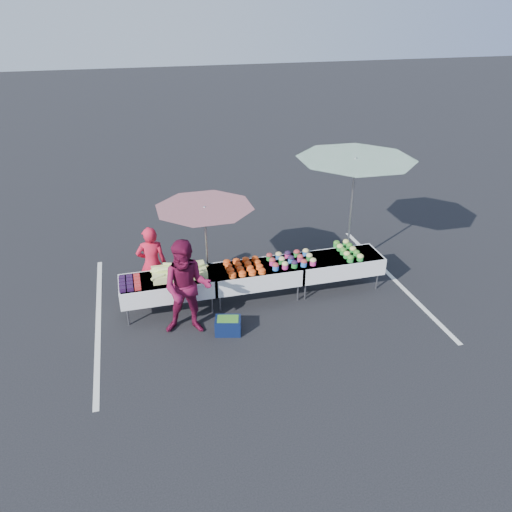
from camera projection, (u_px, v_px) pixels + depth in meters
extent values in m
plane|color=black|center=(256.00, 298.00, 10.49)|extent=(80.00, 80.00, 0.00)
cube|color=silver|center=(98.00, 321.00, 9.76)|extent=(0.10, 5.00, 0.00)
cube|color=silver|center=(393.00, 278.00, 11.22)|extent=(0.10, 5.00, 0.00)
cube|color=white|center=(167.00, 279.00, 9.74)|extent=(1.80, 0.75, 0.04)
cube|color=white|center=(168.00, 286.00, 9.82)|extent=(1.86, 0.81, 0.36)
cylinder|color=slate|center=(128.00, 316.00, 9.55)|extent=(0.04, 0.04, 0.39)
cylinder|color=slate|center=(127.00, 300.00, 10.05)|extent=(0.04, 0.04, 0.39)
cylinder|color=slate|center=(212.00, 304.00, 9.92)|extent=(0.04, 0.04, 0.39)
cylinder|color=slate|center=(207.00, 289.00, 10.43)|extent=(0.04, 0.04, 0.39)
cube|color=white|center=(256.00, 268.00, 10.15)|extent=(1.80, 0.75, 0.04)
cube|color=white|center=(256.00, 275.00, 10.23)|extent=(1.86, 0.81, 0.36)
cylinder|color=slate|center=(220.00, 303.00, 9.96)|extent=(0.04, 0.04, 0.39)
cylinder|color=slate|center=(215.00, 288.00, 10.46)|extent=(0.04, 0.04, 0.39)
cylinder|color=slate|center=(298.00, 292.00, 10.33)|extent=(0.04, 0.04, 0.39)
cylinder|color=slate|center=(289.00, 278.00, 10.84)|extent=(0.04, 0.04, 0.39)
cube|color=white|center=(338.00, 257.00, 10.56)|extent=(1.80, 0.75, 0.04)
cube|color=white|center=(337.00, 264.00, 10.64)|extent=(1.86, 0.81, 0.36)
cylinder|color=slate|center=(305.00, 291.00, 10.37)|extent=(0.04, 0.04, 0.39)
cylinder|color=slate|center=(296.00, 277.00, 10.87)|extent=(0.04, 0.04, 0.39)
cylinder|color=slate|center=(377.00, 281.00, 10.74)|extent=(0.04, 0.04, 0.39)
cylinder|color=slate|center=(365.00, 268.00, 11.25)|extent=(0.04, 0.04, 0.39)
cube|color=black|center=(122.00, 289.00, 9.29)|extent=(0.12, 0.12, 0.08)
cube|color=black|center=(122.00, 286.00, 9.41)|extent=(0.12, 0.12, 0.08)
cube|color=black|center=(122.00, 282.00, 9.53)|extent=(0.12, 0.12, 0.08)
cube|color=black|center=(122.00, 278.00, 9.65)|extent=(0.12, 0.12, 0.08)
cube|color=black|center=(130.00, 288.00, 9.32)|extent=(0.12, 0.12, 0.08)
cube|color=black|center=(130.00, 285.00, 9.44)|extent=(0.12, 0.12, 0.08)
cube|color=black|center=(130.00, 281.00, 9.56)|extent=(0.12, 0.12, 0.08)
cube|color=black|center=(129.00, 277.00, 9.68)|extent=(0.12, 0.12, 0.08)
cube|color=maroon|center=(138.00, 287.00, 9.35)|extent=(0.12, 0.12, 0.08)
cube|color=maroon|center=(137.00, 284.00, 9.47)|extent=(0.12, 0.12, 0.08)
cube|color=maroon|center=(137.00, 280.00, 9.59)|extent=(0.12, 0.12, 0.08)
cube|color=maroon|center=(137.00, 277.00, 9.71)|extent=(0.12, 0.12, 0.08)
cube|color=#B9E173|center=(179.00, 272.00, 9.80)|extent=(1.05, 0.55, 0.14)
cylinder|color=#B9E173|center=(193.00, 265.00, 9.98)|extent=(0.27, 0.09, 0.10)
cylinder|color=#B9E173|center=(159.00, 269.00, 9.70)|extent=(0.27, 0.14, 0.07)
cylinder|color=#B9E173|center=(185.00, 268.00, 9.66)|extent=(0.27, 0.14, 0.09)
cylinder|color=#B9E173|center=(157.00, 272.00, 9.71)|extent=(0.27, 0.15, 0.10)
cylinder|color=#B9E173|center=(170.00, 271.00, 9.67)|extent=(0.27, 0.15, 0.08)
cylinder|color=#B9E173|center=(177.00, 266.00, 9.77)|extent=(0.27, 0.10, 0.10)
cylinder|color=#B9E173|center=(177.00, 269.00, 9.66)|extent=(0.27, 0.07, 0.08)
cylinder|color=#B9E173|center=(173.00, 274.00, 9.58)|extent=(0.27, 0.14, 0.09)
cylinder|color=#B9E173|center=(170.00, 264.00, 9.88)|extent=(0.27, 0.12, 0.08)
cylinder|color=#B9E173|center=(201.00, 265.00, 9.96)|extent=(0.27, 0.16, 0.08)
cylinder|color=#B9E173|center=(163.00, 271.00, 9.65)|extent=(0.27, 0.11, 0.07)
cylinder|color=#B9E173|center=(176.00, 277.00, 9.56)|extent=(0.27, 0.10, 0.07)
cylinder|color=#B9E173|center=(183.00, 263.00, 9.90)|extent=(0.27, 0.12, 0.08)
cylinder|color=#B9E173|center=(158.00, 277.00, 9.47)|extent=(0.27, 0.15, 0.08)
cylinder|color=#B9E173|center=(161.00, 268.00, 9.70)|extent=(0.27, 0.10, 0.08)
cylinder|color=#B9E173|center=(190.00, 269.00, 9.77)|extent=(0.27, 0.16, 0.10)
cylinder|color=#B9E173|center=(165.00, 269.00, 9.61)|extent=(0.27, 0.12, 0.09)
cylinder|color=#B9E173|center=(194.00, 270.00, 9.60)|extent=(0.27, 0.09, 0.07)
cylinder|color=#B9E173|center=(198.00, 272.00, 9.67)|extent=(0.27, 0.10, 0.09)
cylinder|color=#B9E173|center=(193.00, 272.00, 9.72)|extent=(0.27, 0.12, 0.09)
cylinder|color=#B9E173|center=(183.00, 265.00, 10.00)|extent=(0.27, 0.10, 0.08)
cylinder|color=#B9E173|center=(198.00, 266.00, 9.82)|extent=(0.27, 0.14, 0.10)
cube|color=white|center=(184.00, 283.00, 9.53)|extent=(0.30, 0.25, 0.05)
cylinder|color=#FF5E1C|center=(233.00, 276.00, 9.77)|extent=(0.15, 0.15, 0.05)
ellipsoid|color=red|center=(233.00, 274.00, 9.75)|extent=(0.15, 0.15, 0.08)
cylinder|color=#FF5E1C|center=(231.00, 272.00, 9.92)|extent=(0.15, 0.15, 0.05)
ellipsoid|color=red|center=(231.00, 270.00, 9.90)|extent=(0.15, 0.15, 0.08)
cylinder|color=#FF5E1C|center=(229.00, 267.00, 10.07)|extent=(0.15, 0.15, 0.05)
ellipsoid|color=red|center=(229.00, 266.00, 10.06)|extent=(0.15, 0.15, 0.08)
cylinder|color=#FF5E1C|center=(227.00, 263.00, 10.23)|extent=(0.15, 0.15, 0.05)
ellipsoid|color=red|center=(227.00, 262.00, 10.21)|extent=(0.15, 0.15, 0.08)
cylinder|color=#FF5E1C|center=(242.00, 275.00, 9.81)|extent=(0.15, 0.15, 0.05)
ellipsoid|color=red|center=(242.00, 273.00, 9.79)|extent=(0.15, 0.15, 0.08)
cylinder|color=#FF5E1C|center=(240.00, 270.00, 9.97)|extent=(0.15, 0.15, 0.05)
ellipsoid|color=red|center=(240.00, 269.00, 9.95)|extent=(0.15, 0.15, 0.08)
cylinder|color=#FF5E1C|center=(238.00, 266.00, 10.12)|extent=(0.15, 0.15, 0.05)
ellipsoid|color=red|center=(238.00, 264.00, 10.10)|extent=(0.15, 0.15, 0.08)
cylinder|color=#FF5E1C|center=(236.00, 262.00, 10.27)|extent=(0.15, 0.15, 0.05)
ellipsoid|color=red|center=(236.00, 260.00, 10.26)|extent=(0.15, 0.15, 0.08)
cylinder|color=#FF5E1C|center=(252.00, 273.00, 9.86)|extent=(0.15, 0.15, 0.05)
ellipsoid|color=red|center=(252.00, 272.00, 9.84)|extent=(0.15, 0.15, 0.08)
cylinder|color=#FF5E1C|center=(250.00, 269.00, 10.01)|extent=(0.15, 0.15, 0.05)
ellipsoid|color=red|center=(250.00, 267.00, 9.99)|extent=(0.15, 0.15, 0.08)
cylinder|color=#FF5E1C|center=(248.00, 265.00, 10.17)|extent=(0.15, 0.15, 0.05)
ellipsoid|color=red|center=(248.00, 263.00, 10.15)|extent=(0.15, 0.15, 0.08)
cylinder|color=#FF5E1C|center=(246.00, 261.00, 10.32)|extent=(0.15, 0.15, 0.05)
ellipsoid|color=red|center=(246.00, 259.00, 10.30)|extent=(0.15, 0.15, 0.08)
cylinder|color=#FF5E1C|center=(262.00, 272.00, 9.90)|extent=(0.15, 0.15, 0.05)
ellipsoid|color=red|center=(262.00, 270.00, 9.88)|extent=(0.15, 0.15, 0.08)
cylinder|color=#FF5E1C|center=(260.00, 268.00, 10.06)|extent=(0.15, 0.15, 0.05)
ellipsoid|color=red|center=(260.00, 266.00, 10.04)|extent=(0.15, 0.15, 0.08)
cylinder|color=#FF5E1C|center=(257.00, 264.00, 10.21)|extent=(0.15, 0.15, 0.05)
ellipsoid|color=red|center=(257.00, 262.00, 10.19)|extent=(0.15, 0.15, 0.08)
cylinder|color=#FF5E1C|center=(255.00, 260.00, 10.37)|extent=(0.15, 0.15, 0.05)
ellipsoid|color=red|center=(255.00, 258.00, 10.35)|extent=(0.15, 0.15, 0.08)
cylinder|color=blue|center=(276.00, 268.00, 10.01)|extent=(0.13, 0.13, 0.10)
ellipsoid|color=maroon|center=(276.00, 265.00, 9.98)|extent=(0.14, 0.14, 0.10)
cylinder|color=#C72A7A|center=(273.00, 263.00, 10.20)|extent=(0.13, 0.13, 0.10)
ellipsoid|color=maroon|center=(273.00, 260.00, 10.17)|extent=(0.14, 0.14, 0.10)
cylinder|color=#21862D|center=(270.00, 258.00, 10.39)|extent=(0.13, 0.13, 0.10)
ellipsoid|color=maroon|center=(270.00, 255.00, 10.36)|extent=(0.14, 0.14, 0.10)
cylinder|color=#C72A7A|center=(285.00, 266.00, 10.06)|extent=(0.13, 0.13, 0.10)
ellipsoid|color=tan|center=(285.00, 264.00, 10.03)|extent=(0.14, 0.14, 0.10)
cylinder|color=#21862D|center=(282.00, 261.00, 10.24)|extent=(0.13, 0.13, 0.10)
ellipsoid|color=tan|center=(282.00, 259.00, 10.22)|extent=(0.14, 0.14, 0.10)
cylinder|color=blue|center=(279.00, 257.00, 10.43)|extent=(0.13, 0.13, 0.10)
ellipsoid|color=tan|center=(279.00, 254.00, 10.41)|extent=(0.14, 0.14, 0.10)
cylinder|color=#21862D|center=(295.00, 265.00, 10.10)|extent=(0.13, 0.13, 0.10)
ellipsoid|color=black|center=(295.00, 263.00, 10.07)|extent=(0.14, 0.14, 0.10)
cylinder|color=blue|center=(291.00, 260.00, 10.29)|extent=(0.13, 0.13, 0.10)
ellipsoid|color=black|center=(291.00, 258.00, 10.26)|extent=(0.14, 0.14, 0.10)
cylinder|color=#C72A7A|center=(288.00, 256.00, 10.48)|extent=(0.13, 0.13, 0.10)
ellipsoid|color=black|center=(288.00, 253.00, 10.45)|extent=(0.14, 0.14, 0.10)
cylinder|color=blue|center=(304.00, 264.00, 10.15)|extent=(0.13, 0.13, 0.10)
ellipsoid|color=maroon|center=(304.00, 261.00, 10.12)|extent=(0.14, 0.14, 0.10)
cylinder|color=#C72A7A|center=(300.00, 259.00, 10.34)|extent=(0.13, 0.13, 0.10)
ellipsoid|color=maroon|center=(300.00, 257.00, 10.31)|extent=(0.14, 0.14, 0.10)
cylinder|color=#21862D|center=(297.00, 254.00, 10.52)|extent=(0.13, 0.13, 0.10)
ellipsoid|color=maroon|center=(297.00, 252.00, 10.50)|extent=(0.14, 0.14, 0.10)
cylinder|color=#C72A7A|center=(313.00, 263.00, 10.19)|extent=(0.13, 0.13, 0.10)
ellipsoid|color=tan|center=(313.00, 260.00, 10.17)|extent=(0.14, 0.14, 0.10)
cylinder|color=#21862D|center=(309.00, 258.00, 10.38)|extent=(0.13, 0.13, 0.10)
ellipsoid|color=tan|center=(309.00, 255.00, 10.35)|extent=(0.14, 0.14, 0.10)
cylinder|color=blue|center=(306.00, 253.00, 10.57)|extent=(0.13, 0.13, 0.10)
ellipsoid|color=tan|center=(306.00, 251.00, 10.54)|extent=(0.14, 0.14, 0.10)
cylinder|color=#21862D|center=(350.00, 260.00, 10.33)|extent=(0.14, 0.14, 0.08)
ellipsoid|color=#3A731E|center=(351.00, 258.00, 10.30)|extent=(0.14, 0.14, 0.11)
cylinder|color=#21862D|center=(347.00, 256.00, 10.48)|extent=(0.14, 0.14, 0.08)
ellipsoid|color=#B3B752|center=(347.00, 254.00, 10.46)|extent=(0.14, 0.14, 0.11)
cylinder|color=#21862D|center=(343.00, 252.00, 10.64)|extent=(0.14, 0.14, 0.08)
ellipsoid|color=#3A731E|center=(343.00, 250.00, 10.61)|extent=(0.14, 0.14, 0.11)
cylinder|color=#21862D|center=(340.00, 249.00, 10.79)|extent=(0.14, 0.14, 0.08)
ellipsoid|color=#B3B752|center=(340.00, 246.00, 10.77)|extent=(0.14, 0.14, 0.11)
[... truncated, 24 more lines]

